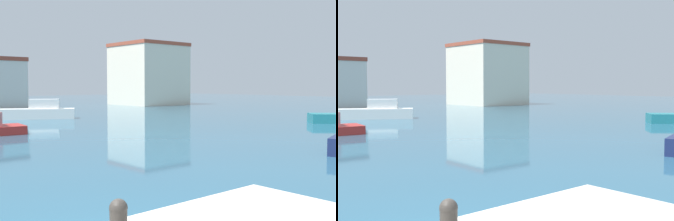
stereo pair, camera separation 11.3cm
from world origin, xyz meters
TOP-DOWN VIEW (x-y plane):
  - water at (15.00, 20.00)m, footprint 160.00×160.00m
  - mooring_bollard at (-0.61, -1.62)m, footprint 0.22×0.22m
  - motorboat_white_outer_mooring at (11.84, 28.87)m, footprint 6.35×4.56m
  - warehouse_block at (35.17, 42.94)m, footprint 8.69×9.31m

SIDE VIEW (x-z plane):
  - water at x=15.00m, z-range 0.00..0.00m
  - motorboat_white_outer_mooring at x=11.84m, z-range -0.25..1.46m
  - mooring_bollard at x=-0.61m, z-range 1.14..1.64m
  - warehouse_block at x=35.17m, z-range 0.01..9.03m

